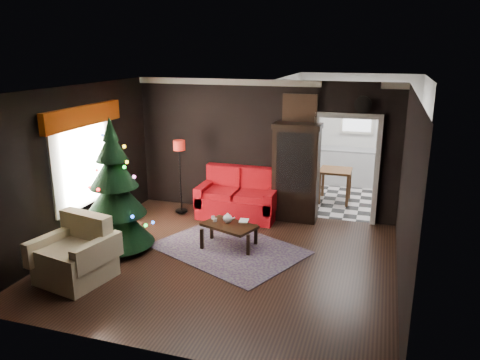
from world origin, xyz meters
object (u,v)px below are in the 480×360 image
(loveseat, at_px, (238,194))
(christmas_tree, at_px, (115,192))
(teapot, at_px, (228,218))
(wall_clock, at_px, (363,104))
(coffee_table, at_px, (229,235))
(kitchen_table, at_px, (335,185))
(floor_lamp, at_px, (180,177))
(armchair, at_px, (74,252))
(curio_cabinet, at_px, (296,175))

(loveseat, bearing_deg, christmas_tree, -125.47)
(teapot, distance_m, wall_clock, 3.35)
(coffee_table, distance_m, wall_clock, 3.53)
(kitchen_table, bearing_deg, floor_lamp, -148.06)
(loveseat, bearing_deg, coffee_table, -78.30)
(floor_lamp, xyz_separation_m, teapot, (1.46, -1.23, -0.32))
(coffee_table, bearing_deg, teapot, 131.34)
(coffee_table, bearing_deg, floor_lamp, 139.60)
(loveseat, relative_size, armchair, 1.72)
(christmas_tree, distance_m, kitchen_table, 5.09)
(curio_cabinet, xyz_separation_m, kitchen_table, (0.65, 1.43, -0.57))
(armchair, bearing_deg, wall_clock, 55.45)
(curio_cabinet, xyz_separation_m, wall_clock, (1.20, 0.18, 1.43))
(floor_lamp, xyz_separation_m, wall_clock, (3.55, 0.62, 1.55))
(armchair, bearing_deg, kitchen_table, 67.80)
(christmas_tree, xyz_separation_m, coffee_table, (1.84, 0.65, -0.83))
(loveseat, relative_size, kitchen_table, 2.27)
(floor_lamp, xyz_separation_m, christmas_tree, (-0.33, -1.93, 0.22))
(kitchen_table, bearing_deg, loveseat, -137.49)
(kitchen_table, bearing_deg, teapot, -116.45)
(armchair, distance_m, teapot, 2.60)
(curio_cabinet, relative_size, floor_lamp, 1.24)
(curio_cabinet, relative_size, coffee_table, 2.07)
(floor_lamp, distance_m, teapot, 1.93)
(floor_lamp, bearing_deg, armchair, -96.05)
(curio_cabinet, relative_size, wall_clock, 5.94)
(armchair, height_order, kitchen_table, armchair)
(loveseat, height_order, christmas_tree, christmas_tree)
(loveseat, xyz_separation_m, armchair, (-1.53, -3.34, -0.04))
(christmas_tree, height_order, wall_clock, wall_clock)
(armchair, relative_size, wall_clock, 3.09)
(loveseat, xyz_separation_m, christmas_tree, (-1.53, -2.14, 0.55))
(curio_cabinet, xyz_separation_m, teapot, (-0.89, -1.66, -0.44))
(kitchen_table, bearing_deg, christmas_tree, -131.25)
(floor_lamp, relative_size, armchair, 1.55)
(curio_cabinet, relative_size, teapot, 10.15)
(loveseat, xyz_separation_m, floor_lamp, (-1.20, -0.22, 0.33))
(floor_lamp, bearing_deg, wall_clock, 9.88)
(floor_lamp, bearing_deg, curio_cabinet, 10.56)
(teapot, relative_size, wall_clock, 0.59)
(curio_cabinet, bearing_deg, kitchen_table, 65.56)
(curio_cabinet, bearing_deg, wall_clock, 8.53)
(loveseat, distance_m, kitchen_table, 2.45)
(armchair, distance_m, kitchen_table, 6.00)
(loveseat, relative_size, teapot, 9.08)
(curio_cabinet, xyz_separation_m, floor_lamp, (-2.35, -0.44, -0.12))
(teapot, xyz_separation_m, wall_clock, (2.09, 1.84, 1.87))
(curio_cabinet, bearing_deg, floor_lamp, -169.44)
(teapot, relative_size, kitchen_table, 0.25)
(floor_lamp, bearing_deg, kitchen_table, 31.94)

